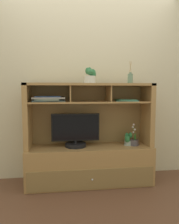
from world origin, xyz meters
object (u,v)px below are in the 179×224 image
at_px(magazine_stack_left, 49,99).
at_px(diffuser_bottle, 130,78).
at_px(media_console, 89,153).
at_px(potted_fern, 128,140).
at_px(magazine_stack_centre, 126,100).
at_px(potted_succulent, 90,77).
at_px(tv_monitor, 76,133).
at_px(potted_orchid, 134,142).

relative_size(magazine_stack_left, diffuser_bottle, 1.44).
relative_size(media_console, potted_fern, 9.35).
height_order(potted_fern, magazine_stack_centre, magazine_stack_centre).
bearing_deg(potted_succulent, potted_fern, -0.88).
xyz_separation_m(potted_fern, magazine_stack_centre, (-0.03, 0.01, 0.52)).
distance_m(potted_fern, magazine_stack_centre, 0.52).
bearing_deg(diffuser_bottle, tv_monitor, 178.57).
relative_size(magazine_stack_left, potted_succulent, 2.02).
bearing_deg(media_console, potted_orchid, -3.58).
xyz_separation_m(media_console, potted_orchid, (0.59, -0.04, 0.14)).
relative_size(magazine_stack_left, magazine_stack_centre, 1.33).
bearing_deg(tv_monitor, magazine_stack_left, -173.44).
xyz_separation_m(tv_monitor, magazine_stack_centre, (0.66, -0.01, 0.41)).
bearing_deg(magazine_stack_centre, potted_fern, -18.81).
distance_m(potted_fern, magazine_stack_left, 1.15).
relative_size(potted_fern, diffuser_bottle, 0.61).
distance_m(tv_monitor, potted_fern, 0.70).
bearing_deg(magazine_stack_left, potted_succulent, 2.72).
xyz_separation_m(magazine_stack_left, potted_succulent, (0.51, 0.02, 0.27)).
xyz_separation_m(potted_orchid, potted_fern, (-0.08, -0.00, 0.03)).
distance_m(potted_fern, diffuser_bottle, 0.80).
relative_size(media_console, potted_orchid, 5.60).
xyz_separation_m(tv_monitor, potted_orchid, (0.77, -0.02, -0.13)).
distance_m(magazine_stack_centre, diffuser_bottle, 0.28).
relative_size(tv_monitor, potted_orchid, 2.13).
bearing_deg(magazine_stack_left, potted_fern, 0.94).
distance_m(potted_orchid, magazine_stack_left, 1.23).
distance_m(diffuser_bottle, potted_succulent, 0.52).
height_order(potted_fern, potted_succulent, potted_succulent).
xyz_separation_m(media_console, magazine_stack_left, (-0.51, -0.06, 0.71)).
relative_size(potted_orchid, magazine_stack_centre, 0.94).
xyz_separation_m(potted_orchid, magazine_stack_left, (-1.09, -0.02, 0.57)).
bearing_deg(media_console, potted_fern, -4.34).
bearing_deg(magazine_stack_left, magazine_stack_centre, 1.60).
relative_size(potted_orchid, diffuser_bottle, 1.01).
xyz_separation_m(magazine_stack_left, magazine_stack_centre, (0.98, 0.03, -0.02)).
height_order(potted_fern, magazine_stack_left, magazine_stack_left).
xyz_separation_m(potted_fern, potted_succulent, (-0.50, 0.01, 0.81)).
height_order(potted_orchid, potted_succulent, potted_succulent).
bearing_deg(potted_succulent, magazine_stack_left, -177.28).
height_order(tv_monitor, potted_succulent, potted_succulent).
height_order(magazine_stack_left, diffuser_bottle, diffuser_bottle).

